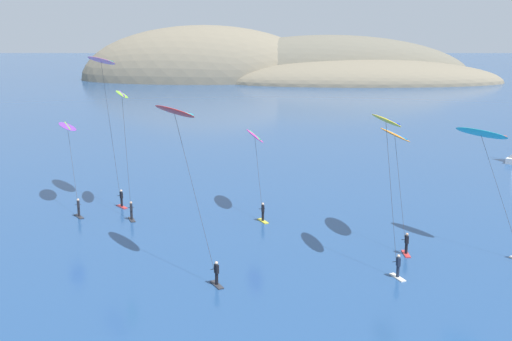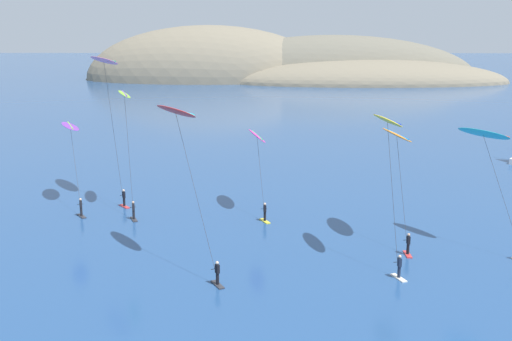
{
  "view_description": "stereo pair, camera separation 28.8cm",
  "coord_description": "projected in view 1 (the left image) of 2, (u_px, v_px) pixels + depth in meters",
  "views": [
    {
      "loc": [
        -5.18,
        -24.3,
        17.48
      ],
      "look_at": [
        -5.31,
        24.7,
        5.73
      ],
      "focal_mm": 45.0,
      "sensor_mm": 36.0,
      "label": 1
    },
    {
      "loc": [
        -4.89,
        -24.3,
        17.48
      ],
      "look_at": [
        -5.31,
        24.7,
        5.73
      ],
      "focal_mm": 45.0,
      "sensor_mm": 36.0,
      "label": 2
    }
  ],
  "objects": [
    {
      "name": "headland_island",
      "position": [
        276.0,
        80.0,
        182.76
      ],
      "size": [
        118.05,
        39.63,
        30.63
      ],
      "color": "#7A705B",
      "rests_on": "ground"
    },
    {
      "name": "kitesurfer_red",
      "position": [
        179.0,
        125.0,
        44.5
      ],
      "size": [
        5.66,
        7.85,
        11.5
      ],
      "color": "#2D2D33",
      "rests_on": "ground"
    },
    {
      "name": "kitesurfer_magenta",
      "position": [
        257.0,
        142.0,
        57.88
      ],
      "size": [
        2.36,
        6.74,
        7.55
      ],
      "color": "yellow",
      "rests_on": "ground"
    },
    {
      "name": "kitesurfer_pink",
      "position": [
        104.0,
        69.0,
        60.21
      ],
      "size": [
        4.88,
        6.58,
        13.96
      ],
      "color": "red",
      "rests_on": "ground"
    },
    {
      "name": "kitesurfer_purple",
      "position": [
        70.0,
        133.0,
        60.07
      ],
      "size": [
        4.03,
        7.7,
        7.81
      ],
      "color": "#2D2D33",
      "rests_on": "ground"
    },
    {
      "name": "kitesurfer_yellow",
      "position": [
        389.0,
        135.0,
        44.73
      ],
      "size": [
        2.13,
        6.48,
        10.82
      ],
      "color": "silver",
      "rests_on": "ground"
    },
    {
      "name": "kitesurfer_lime",
      "position": [
        125.0,
        107.0,
        57.5
      ],
      "size": [
        2.71,
        6.58,
        11.06
      ],
      "color": "#2D2D33",
      "rests_on": "ground"
    },
    {
      "name": "kitesurfer_cyan",
      "position": [
        487.0,
        145.0,
        48.51
      ],
      "size": [
        4.65,
        6.54,
        9.31
      ],
      "color": "silver",
      "rests_on": "ground"
    },
    {
      "name": "kitesurfer_orange",
      "position": [
        397.0,
        143.0,
        49.71
      ],
      "size": [
        2.38,
        6.8,
        9.01
      ],
      "color": "red",
      "rests_on": "ground"
    }
  ]
}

